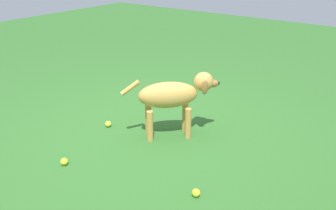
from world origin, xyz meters
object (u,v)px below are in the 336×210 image
at_px(dog, 174,96).
at_px(tennis_ball_1, 196,193).
at_px(tennis_ball_2, 108,124).
at_px(tennis_ball_0, 64,162).

xyz_separation_m(dog, tennis_ball_1, (0.71, 0.73, -0.41)).
height_order(tennis_ball_1, tennis_ball_2, same).
bearing_deg(tennis_ball_0, tennis_ball_1, 105.28).
distance_m(dog, tennis_ball_1, 1.10).
relative_size(dog, tennis_ball_1, 11.30).
xyz_separation_m(dog, tennis_ball_0, (1.04, -0.46, -0.41)).
bearing_deg(tennis_ball_2, tennis_ball_0, 16.17).
xyz_separation_m(tennis_ball_1, tennis_ball_2, (-0.44, -1.41, 0.00)).
distance_m(tennis_ball_0, tennis_ball_1, 1.23).
relative_size(dog, tennis_ball_2, 11.30).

